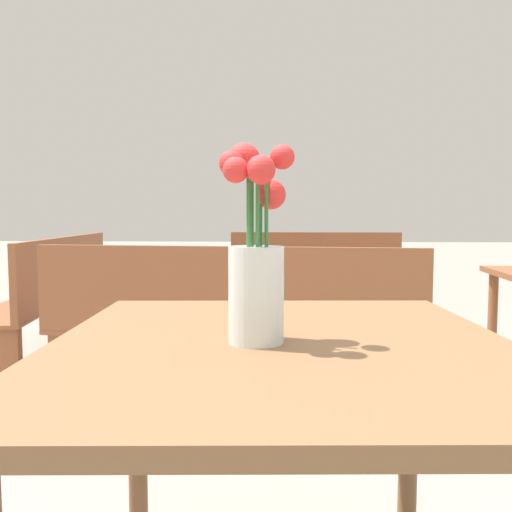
{
  "coord_description": "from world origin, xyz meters",
  "views": [
    {
      "loc": [
        0.0,
        -0.92,
        0.97
      ],
      "look_at": [
        -0.05,
        -0.03,
        0.9
      ],
      "focal_mm": 35.0,
      "sensor_mm": 36.0,
      "label": 1
    }
  ],
  "objects_px": {
    "table_front": "(281,394)",
    "bench_far": "(58,291)",
    "bicycle": "(346,270)",
    "flower_vase": "(256,269)",
    "bench_middle": "(315,278)",
    "bench_near": "(228,329)"
  },
  "relations": [
    {
      "from": "flower_vase",
      "to": "bench_middle",
      "type": "height_order",
      "value": "flower_vase"
    },
    {
      "from": "flower_vase",
      "to": "bench_near",
      "type": "height_order",
      "value": "flower_vase"
    },
    {
      "from": "bicycle",
      "to": "bench_far",
      "type": "bearing_deg",
      "value": -129.35
    },
    {
      "from": "bench_far",
      "to": "bicycle",
      "type": "height_order",
      "value": "bench_far"
    },
    {
      "from": "table_front",
      "to": "bench_near",
      "type": "distance_m",
      "value": 1.35
    },
    {
      "from": "flower_vase",
      "to": "bench_far",
      "type": "height_order",
      "value": "flower_vase"
    },
    {
      "from": "flower_vase",
      "to": "bicycle",
      "type": "xyz_separation_m",
      "value": [
        0.83,
        5.21,
        -0.54
      ]
    },
    {
      "from": "table_front",
      "to": "flower_vase",
      "type": "height_order",
      "value": "flower_vase"
    },
    {
      "from": "bench_middle",
      "to": "bench_near",
      "type": "bearing_deg",
      "value": -104.47
    },
    {
      "from": "bench_middle",
      "to": "flower_vase",
      "type": "bearing_deg",
      "value": -95.65
    },
    {
      "from": "table_front",
      "to": "bicycle",
      "type": "bearing_deg",
      "value": 81.4
    },
    {
      "from": "bench_near",
      "to": "bench_middle",
      "type": "bearing_deg",
      "value": 75.53
    },
    {
      "from": "flower_vase",
      "to": "bench_middle",
      "type": "distance_m",
      "value": 3.46
    },
    {
      "from": "table_front",
      "to": "bench_far",
      "type": "bearing_deg",
      "value": 122.74
    },
    {
      "from": "table_front",
      "to": "bench_near",
      "type": "bearing_deg",
      "value": 100.54
    },
    {
      "from": "table_front",
      "to": "bench_middle",
      "type": "bearing_deg",
      "value": 85.1
    },
    {
      "from": "table_front",
      "to": "flower_vase",
      "type": "relative_size",
      "value": 2.54
    },
    {
      "from": "bicycle",
      "to": "flower_vase",
      "type": "bearing_deg",
      "value": -99.07
    },
    {
      "from": "table_front",
      "to": "bicycle",
      "type": "distance_m",
      "value": 5.25
    },
    {
      "from": "bench_middle",
      "to": "bicycle",
      "type": "distance_m",
      "value": 1.86
    },
    {
      "from": "table_front",
      "to": "bench_middle",
      "type": "height_order",
      "value": "bench_middle"
    },
    {
      "from": "flower_vase",
      "to": "bench_near",
      "type": "distance_m",
      "value": 1.42
    }
  ]
}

